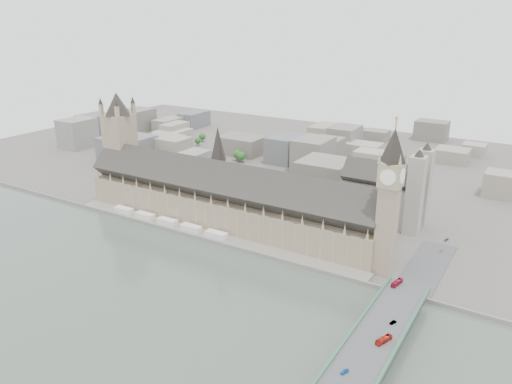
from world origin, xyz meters
The scene contains 18 objects.
ground centered at (0.00, 0.00, 0.00)m, with size 900.00×900.00×0.00m, color #595651.
river_thames centered at (0.00, -165.00, 0.00)m, with size 600.00×600.00×0.00m, color #434F46.
embankment_wall centered at (0.00, -15.00, 1.50)m, with size 600.00×1.50×3.00m, color slate.
river_terrace centered at (0.00, -7.50, 1.00)m, with size 270.00×15.00×2.00m, color slate.
terrace_tents centered at (-40.00, -7.00, 4.00)m, with size 118.00×7.00×4.00m.
palace_of_westminster centered at (0.00, 19.70, 22.71)m, with size 265.00×40.73×55.44m.
elizabeth_tower centered at (138.00, 8.00, 58.09)m, with size 17.00×17.00×107.50m.
victoria_tower centered at (-122.00, 26.00, 55.20)m, with size 30.00×30.00×100.00m.
central_tower centered at (-10.00, 26.00, 57.92)m, with size 13.00×13.00×48.00m.
westminster_bridge centered at (162.00, -87.50, 5.12)m, with size 25.00×325.00×10.25m, color #474749.
westminster_abbey centered at (110.92, 95.00, 25.08)m, with size 68.00×36.00×64.00m.
city_skyline_inland centered at (0.00, 245.00, 19.00)m, with size 720.00×360.00×38.00m, color gray, non-canonical shape.
park_trees centered at (-10.00, 60.00, 7.50)m, with size 110.00×30.00×15.00m, color #1E4C1B, non-canonical shape.
red_bus_north centered at (155.89, -21.48, 11.73)m, with size 2.49×10.64×2.96m, color #A2122B.
red_bus_south centered at (166.91, -81.10, 11.73)m, with size 2.49×10.66×2.97m, color red.
car_blue centered at (158.76, -112.78, 11.03)m, with size 1.84×4.56×1.56m, color blue.
car_silver centered at (166.03, -62.62, 10.94)m, with size 1.46×4.18×1.38m, color gray.
car_approach centered at (168.11, 60.00, 10.98)m, with size 2.03×5.00×1.45m, color gray.
Camera 1 is at (222.18, -294.52, 165.10)m, focal length 35.00 mm.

